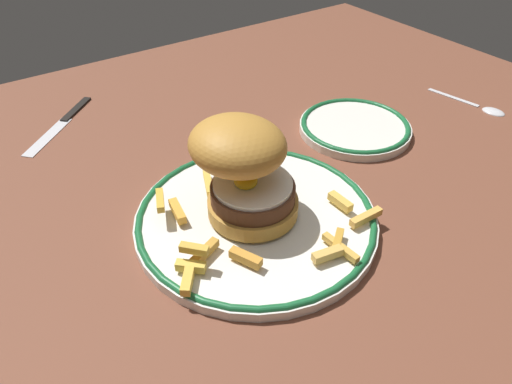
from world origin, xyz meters
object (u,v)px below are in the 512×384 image
Objects in this scene: knife at (65,119)px; burger at (244,167)px; side_plate at (355,127)px; spoon at (485,107)px; dinner_plate at (256,217)px.

burger is at bearing -73.77° from knife.
burger reaches higher than side_plate.
dinner_plate is at bearing -178.32° from spoon.
side_plate is (24.04, 8.39, -0.00)cm from dinner_plate.
spoon is (46.59, 1.37, -0.48)cm from dinner_plate.
knife is at bearing 140.97° from side_plate.
side_plate is at bearing 162.70° from spoon.
knife is 67.60cm from spoon.
side_plate is at bearing 19.23° from dinner_plate.
burger is (-0.66, 1.32, 6.68)cm from dinner_plate.
knife is at bearing 106.23° from burger.
dinner_plate is at bearing -63.46° from burger.
knife is at bearing 148.40° from spoon.
side_plate is 23.62cm from spoon.
knife is (-35.03, 28.40, -0.57)cm from side_plate.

